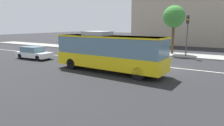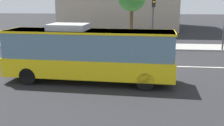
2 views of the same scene
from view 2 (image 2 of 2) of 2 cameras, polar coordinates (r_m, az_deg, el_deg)
ground_plane at (r=20.50m, az=7.14°, el=-0.57°), size 160.00×160.00×0.00m
sidewalk_kerb at (r=28.75m, az=6.96°, el=3.51°), size 80.00×3.65×0.14m
lane_centre_line at (r=20.49m, az=7.14°, el=-0.56°), size 76.00×0.16×0.01m
transit_bus at (r=16.04m, az=-4.96°, el=2.28°), size 10.11×2.97×3.46m
sedan_beige at (r=23.90m, az=-13.75°, el=2.88°), size 4.57×1.99×1.46m
traffic_light_mid_block at (r=27.01m, az=8.68°, el=10.30°), size 0.34×0.62×5.20m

